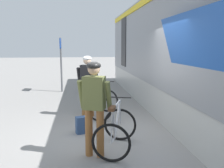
{
  "coord_description": "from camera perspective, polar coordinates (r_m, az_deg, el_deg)",
  "views": [
    {
      "loc": [
        -0.82,
        -5.21,
        2.03
      ],
      "look_at": [
        0.02,
        0.93,
        1.05
      ],
      "focal_mm": 38.44,
      "sensor_mm": 36.0,
      "label": 1
    }
  ],
  "objects": [
    {
      "name": "cyclist_far_in_olive",
      "position": [
        4.35,
        -4.25,
        -4.01
      ],
      "size": [
        0.66,
        0.47,
        1.76
      ],
      "color": "#935B2D",
      "rests_on": "ground"
    },
    {
      "name": "bicycle_near_black",
      "position": [
        6.98,
        -2.07,
        -4.52
      ],
      "size": [
        1.01,
        1.24,
        0.99
      ],
      "color": "black",
      "rests_on": "ground"
    },
    {
      "name": "ground_plane",
      "position": [
        5.65,
        1.07,
        -12.07
      ],
      "size": [
        80.0,
        80.0,
        0.0
      ],
      "primitive_type": "plane",
      "color": "gray"
    },
    {
      "name": "platform_sign_post",
      "position": [
        10.91,
        -12.05,
        6.64
      ],
      "size": [
        0.08,
        0.7,
        2.4
      ],
      "color": "#595B60",
      "rests_on": "ground"
    },
    {
      "name": "backpack_on_platform",
      "position": [
        5.75,
        -7.15,
        -9.64
      ],
      "size": [
        0.32,
        0.25,
        0.4
      ],
      "primitive_type": "cube",
      "rotation": [
        0.0,
        0.0,
        0.27
      ],
      "color": "navy",
      "rests_on": "ground"
    },
    {
      "name": "bicycle_far_silver",
      "position": [
        4.76,
        0.93,
        -11.02
      ],
      "size": [
        1.01,
        1.24,
        0.99
      ],
      "color": "black",
      "rests_on": "ground"
    },
    {
      "name": "cyclist_near_in_dark",
      "position": [
        6.93,
        -5.86,
        0.84
      ],
      "size": [
        0.66,
        0.42,
        1.76
      ],
      "color": "#935B2D",
      "rests_on": "ground"
    }
  ]
}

